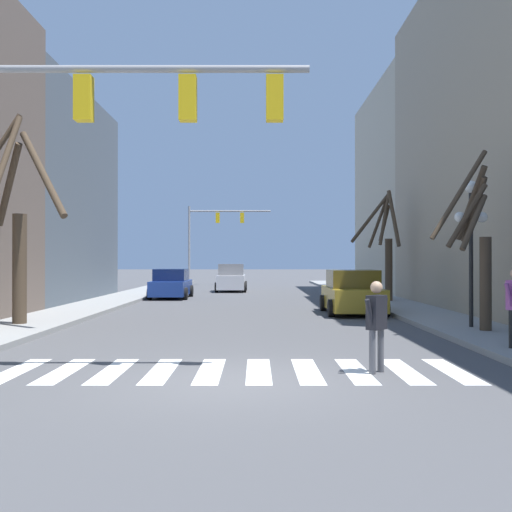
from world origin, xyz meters
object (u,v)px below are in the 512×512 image
Objects in this scene: traffic_signal_near at (93,131)px; car_at_intersection at (171,284)px; street_tree_left_mid at (477,245)px; pedestrian_on_left_sidewalk at (377,319)px; street_lamp_right_corner at (471,223)px; street_tree_left_far at (17,226)px; car_driving_toward_lane at (353,293)px; traffic_signal_far at (213,228)px; street_tree_right_far at (386,245)px; car_parked_right_mid at (232,279)px.

traffic_signal_near is 21.49m from car_at_intersection.
pedestrian_on_left_sidewalk is at bearing -125.40° from street_tree_left_mid.
street_lamp_right_corner is at bearing 81.65° from street_tree_left_mid.
traffic_signal_near is 8.00m from street_tree_left_far.
street_tree_left_mid reaches higher than car_driving_toward_lane.
street_tree_left_far is (-10.85, -5.11, 2.30)m from car_driving_toward_lane.
street_lamp_right_corner is 2.50× the size of pedestrian_on_left_sidewalk.
pedestrian_on_left_sidewalk is (6.77, -21.30, 0.25)m from car_at_intersection.
traffic_signal_far is 23.02m from street_tree_right_far.
car_at_intersection is 14.80m from street_tree_left_far.
traffic_signal_far is 1.61× the size of street_lamp_right_corner.
traffic_signal_near is 10.65m from street_tree_left_mid.
car_driving_toward_lane is 6.01m from street_tree_right_far.
pedestrian_on_left_sidewalk is 0.26× the size of street_tree_left_far.
pedestrian_on_left_sidewalk is at bearing -162.37° from car_at_intersection.
traffic_signal_far is 4.03× the size of pedestrian_on_left_sidewalk.
traffic_signal_near is 19.34m from street_tree_right_far.
car_parked_right_mid is at bearing -23.22° from car_at_intersection.
street_tree_right_far is (-0.05, 10.98, -0.34)m from street_lamp_right_corner.
street_lamp_right_corner is at bearing -144.66° from car_at_intersection.
car_parked_right_mid is 7.50m from car_at_intersection.
car_driving_toward_lane is at bearing 18.19° from car_parked_right_mid.
car_driving_toward_lane is 0.87× the size of street_tree_left_mid.
pedestrian_on_left_sidewalk is 6.78m from street_tree_left_mid.
street_tree_left_far is at bearing -142.28° from street_tree_right_far.
traffic_signal_far is at bearing 114.90° from street_tree_right_far.
traffic_signal_near is at bearing -89.20° from traffic_signal_far.
street_tree_left_far is 16.74m from street_tree_right_far.
pedestrian_on_left_sidewalk is at bearing -81.37° from traffic_signal_far.
street_tree_right_far reaches higher than street_lamp_right_corner.
street_tree_right_far is at bearing 89.70° from street_tree_left_mid.
traffic_signal_far is at bearing -168.72° from car_parked_right_mid.
street_tree_left_far is at bearing 169.85° from car_at_intersection.
car_driving_toward_lane is (-2.45, 5.84, -2.33)m from street_lamp_right_corner.
car_at_intersection is (-1.54, 21.11, -3.72)m from traffic_signal_near.
street_lamp_right_corner is 23.46m from car_parked_right_mid.
street_lamp_right_corner is 7.63m from pedestrian_on_left_sidewalk.
car_driving_toward_lane is (5.32, -16.17, -0.05)m from car_parked_right_mid.
traffic_signal_near is 14.10m from car_driving_toward_lane.
traffic_signal_far reaches higher than street_tree_right_far.
street_lamp_right_corner is at bearing 33.10° from traffic_signal_near.
street_lamp_right_corner is 1.02× the size of car_parked_right_mid.
traffic_signal_near reaches higher than car_at_intersection.
car_driving_toward_lane is at bearing -74.36° from traffic_signal_far.
street_tree_left_far is 1.29× the size of street_tree_left_mid.
car_parked_right_mid reaches higher than pedestrian_on_left_sidewalk.
street_tree_left_mid is (-0.06, -11.76, -0.32)m from street_tree_right_far.
car_driving_toward_lane is at bearing 35.81° from pedestrian_on_left_sidewalk.
street_lamp_right_corner is at bearing 10.34° from pedestrian_on_left_sidewalk.
car_parked_right_mid reaches higher than car_at_intersection.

